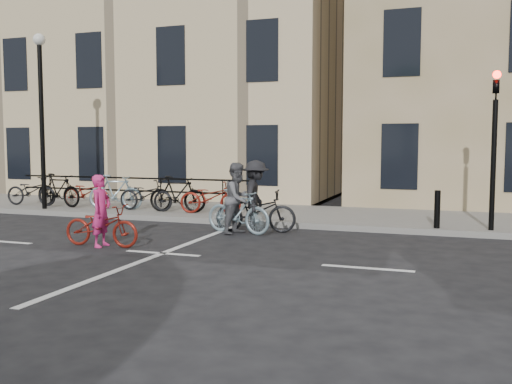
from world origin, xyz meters
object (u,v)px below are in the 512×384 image
(cyclist_pink, at_px, (101,222))
(cyclist_dark, at_px, (256,204))
(lamp_post, at_px, (41,99))
(cyclist_grey, at_px, (238,205))
(traffic_light, at_px, (495,130))

(cyclist_pink, relative_size, cyclist_dark, 0.84)
(lamp_post, distance_m, cyclist_grey, 7.71)
(lamp_post, height_order, cyclist_dark, lamp_post)
(traffic_light, relative_size, cyclist_grey, 2.13)
(cyclist_grey, xyz_separation_m, cyclist_dark, (0.32, 0.36, 0.00))
(traffic_light, relative_size, cyclist_pink, 2.27)
(traffic_light, height_order, cyclist_grey, traffic_light)
(cyclist_pink, distance_m, cyclist_grey, 3.30)
(lamp_post, height_order, cyclist_pink, lamp_post)
(cyclist_pink, bearing_deg, lamp_post, 47.15)
(cyclist_grey, bearing_deg, lamp_post, 90.08)
(cyclist_pink, height_order, cyclist_grey, cyclist_grey)
(lamp_post, relative_size, cyclist_dark, 2.56)
(cyclist_dark, bearing_deg, traffic_light, -88.33)
(traffic_light, relative_size, cyclist_dark, 1.89)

